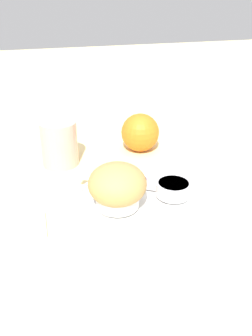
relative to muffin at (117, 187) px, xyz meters
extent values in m
plane|color=beige|center=(0.05, 0.00, -0.05)|extent=(3.00, 3.00, 0.00)
cylinder|color=white|center=(0.04, 0.00, -0.05)|extent=(0.23, 0.23, 0.01)
torus|color=white|center=(0.04, 0.00, -0.04)|extent=(0.23, 0.23, 0.01)
cylinder|color=silver|center=(0.00, 0.00, -0.02)|extent=(0.07, 0.07, 0.03)
ellipsoid|color=#A87F47|center=(0.00, 0.00, 0.00)|extent=(0.09, 0.09, 0.06)
cylinder|color=silver|center=(0.10, 0.01, -0.02)|extent=(0.06, 0.06, 0.02)
cylinder|color=white|center=(0.10, 0.01, -0.01)|extent=(0.05, 0.05, 0.00)
sphere|color=#4C194C|center=(0.05, 0.06, -0.03)|extent=(0.01, 0.01, 0.01)
sphere|color=#4C194C|center=(0.06, 0.06, -0.03)|extent=(0.01, 0.01, 0.01)
cube|color=silver|center=(0.03, 0.06, -0.03)|extent=(0.16, 0.10, 0.00)
sphere|color=orange|center=(0.10, 0.23, -0.01)|extent=(0.08, 0.08, 0.08)
cylinder|color=#E5998C|center=(-0.07, 0.21, -0.01)|extent=(0.07, 0.07, 0.09)
cube|color=beige|center=(-0.17, 0.00, -0.05)|extent=(0.11, 0.06, 0.01)
camera|label=1|loc=(-0.11, -0.49, 0.30)|focal=40.00mm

